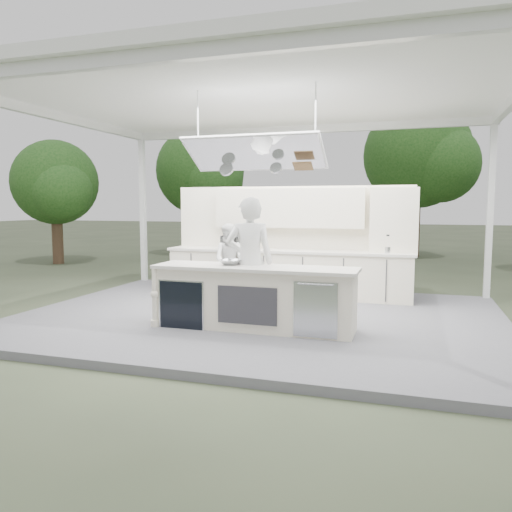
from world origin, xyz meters
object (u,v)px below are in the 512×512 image
(back_counter, at_px, (287,273))
(head_chef, at_px, (250,261))
(sous_chef, at_px, (231,261))
(demo_island, at_px, (253,297))

(back_counter, distance_m, head_chef, 2.65)
(back_counter, height_order, sous_chef, sous_chef)
(back_counter, relative_size, sous_chef, 3.40)
(back_counter, bearing_deg, demo_island, -86.37)
(demo_island, bearing_deg, back_counter, 93.63)
(head_chef, height_order, sous_chef, head_chef)
(demo_island, xyz_separation_m, sous_chef, (-1.20, 2.25, 0.27))
(back_counter, xyz_separation_m, head_chef, (0.06, -2.60, 0.52))
(demo_island, height_order, back_counter, same)
(demo_island, height_order, head_chef, head_chef)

